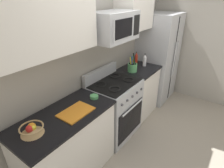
# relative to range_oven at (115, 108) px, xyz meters

# --- Properties ---
(ground_plane) EXTENTS (16.00, 16.00, 0.00)m
(ground_plane) POSITION_rel_range_oven_xyz_m (0.00, -0.65, -0.47)
(ground_plane) COLOR gray
(wall_back) EXTENTS (8.00, 0.10, 2.60)m
(wall_back) POSITION_rel_range_oven_xyz_m (0.00, 0.36, 0.83)
(wall_back) COLOR #9E998E
(wall_back) RESTS_ON ground
(counter_left) EXTENTS (1.19, 0.59, 0.91)m
(counter_left) POSITION_rel_range_oven_xyz_m (-0.99, -0.00, -0.02)
(counter_left) COLOR silver
(counter_left) RESTS_ON ground
(range_oven) EXTENTS (0.76, 0.63, 1.09)m
(range_oven) POSITION_rel_range_oven_xyz_m (0.00, 0.00, 0.00)
(range_oven) COLOR #B2B5BA
(range_oven) RESTS_ON ground
(counter_right) EXTENTS (0.72, 0.59, 0.91)m
(counter_right) POSITION_rel_range_oven_xyz_m (0.75, -0.00, -0.02)
(counter_right) COLOR silver
(counter_right) RESTS_ON ground
(refrigerator) EXTENTS (0.81, 0.70, 1.78)m
(refrigerator) POSITION_rel_range_oven_xyz_m (1.53, -0.02, 0.41)
(refrigerator) COLOR #B2B5BA
(refrigerator) RESTS_ON ground
(wall_right) EXTENTS (0.10, 8.00, 2.60)m
(wall_right) POSITION_rel_range_oven_xyz_m (2.04, -0.65, 0.83)
(wall_right) COLOR #9E998E
(wall_right) RESTS_ON ground
(microwave) EXTENTS (0.70, 0.44, 0.36)m
(microwave) POSITION_rel_range_oven_xyz_m (-0.00, 0.03, 1.25)
(microwave) COLOR #B2B5BA
(upper_cabinets_left) EXTENTS (1.18, 0.34, 0.77)m
(upper_cabinets_left) POSITION_rel_range_oven_xyz_m (-0.99, 0.14, 1.48)
(upper_cabinets_left) COLOR silver
(upper_cabinets_right) EXTENTS (0.71, 0.34, 0.77)m
(upper_cabinets_right) POSITION_rel_range_oven_xyz_m (0.75, 0.14, 1.48)
(upper_cabinets_right) COLOR silver
(utensil_crock) EXTENTS (0.16, 0.16, 0.34)m
(utensil_crock) POSITION_rel_range_oven_xyz_m (0.56, 0.02, 0.52)
(utensil_crock) COLOR #59AD66
(utensil_crock) RESTS_ON counter_right
(fruit_basket) EXTENTS (0.23, 0.23, 0.10)m
(fruit_basket) POSITION_rel_range_oven_xyz_m (-1.35, 0.02, 0.48)
(fruit_basket) COLOR tan
(fruit_basket) RESTS_ON counter_left
(cutting_board) EXTENTS (0.38, 0.26, 0.02)m
(cutting_board) POSITION_rel_range_oven_xyz_m (-0.86, -0.07, 0.44)
(cutting_board) COLOR orange
(cutting_board) RESTS_ON counter_left
(bottle_vinegar) EXTENTS (0.06, 0.06, 0.23)m
(bottle_vinegar) POSITION_rel_range_oven_xyz_m (0.92, -0.02, 0.54)
(bottle_vinegar) COLOR silver
(bottle_vinegar) RESTS_ON counter_right
(bottle_hot_sauce) EXTENTS (0.06, 0.06, 0.24)m
(bottle_hot_sauce) POSITION_rel_range_oven_xyz_m (0.89, 0.14, 0.55)
(bottle_hot_sauce) COLOR red
(bottle_hot_sauce) RESTS_ON counter_right
(prep_bowl) EXTENTS (0.11, 0.11, 0.04)m
(prep_bowl) POSITION_rel_range_oven_xyz_m (-0.50, -0.03, 0.46)
(prep_bowl) COLOR #59AD66
(prep_bowl) RESTS_ON counter_left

